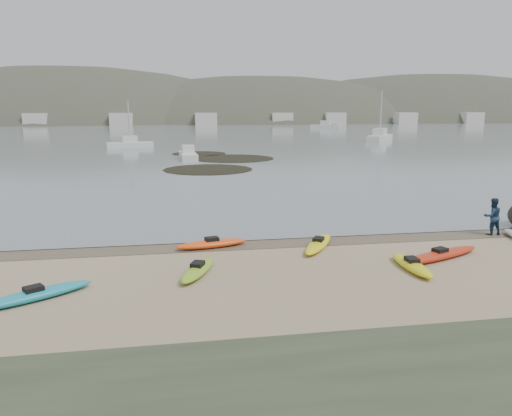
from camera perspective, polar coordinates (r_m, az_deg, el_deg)
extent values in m
plane|color=tan|center=(22.48, 0.00, -3.75)|extent=(600.00, 600.00, 0.00)
plane|color=brown|center=(22.19, 0.13, -3.94)|extent=(60.00, 60.00, 0.00)
plane|color=slate|center=(321.45, -9.17, 10.28)|extent=(1200.00, 1200.00, 0.00)
ellipsoid|color=#8CC026|center=(18.14, -6.68, -7.03)|extent=(1.75, 2.95, 0.34)
ellipsoid|color=yellow|center=(19.41, 17.36, -6.25)|extent=(0.73, 2.93, 0.34)
ellipsoid|color=teal|center=(17.16, -24.04, -9.08)|extent=(3.51, 2.60, 0.34)
ellipsoid|color=red|center=(21.04, 20.25, -5.07)|extent=(4.33, 2.30, 0.34)
ellipsoid|color=#FF5116|center=(21.42, -5.06, -4.09)|extent=(3.23, 1.37, 0.34)
ellipsoid|color=yellow|center=(21.47, 7.14, -4.10)|extent=(2.34, 3.29, 0.34)
imported|color=navy|center=(25.80, 25.40, -0.88)|extent=(0.88, 0.70, 1.75)
cylinder|color=black|center=(47.98, -5.51, 4.39)|extent=(8.56, 8.56, 0.04)
cylinder|color=black|center=(58.12, -2.65, 5.66)|extent=(9.53, 9.53, 0.04)
cylinder|color=black|center=(64.48, -6.53, 6.17)|extent=(6.86, 6.86, 0.04)
cube|color=silver|center=(76.05, -14.22, 7.03)|extent=(6.85, 3.17, 0.93)
cube|color=silver|center=(57.61, -7.75, 5.92)|extent=(1.98, 6.22, 0.86)
cube|color=silver|center=(91.14, 13.95, 7.80)|extent=(7.19, 8.05, 1.18)
cube|color=silver|center=(142.41, 7.93, 9.22)|extent=(8.28, 5.88, 1.14)
ellipsoid|color=#384235|center=(221.59, -20.44, 4.56)|extent=(220.00, 120.00, 80.00)
ellipsoid|color=#384235|center=(215.93, 0.69, 5.84)|extent=(200.00, 110.00, 68.00)
ellipsoid|color=#384235|center=(254.61, 19.53, 5.64)|extent=(230.00, 130.00, 76.00)
cube|color=beige|center=(170.79, -22.97, 9.27)|extent=(7.00, 5.00, 4.00)
cube|color=beige|center=(167.04, -14.82, 9.76)|extent=(7.00, 5.00, 4.00)
cube|color=beige|center=(166.70, -6.45, 10.06)|extent=(7.00, 5.00, 4.00)
cube|color=beige|center=(169.79, 1.79, 10.15)|extent=(7.00, 5.00, 4.00)
cube|color=beige|center=(176.12, 9.58, 10.05)|extent=(7.00, 5.00, 4.00)
cube|color=beige|center=(185.37, 16.71, 9.79)|extent=(7.00, 5.00, 4.00)
cube|color=beige|center=(197.12, 23.07, 9.44)|extent=(7.00, 5.00, 4.00)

